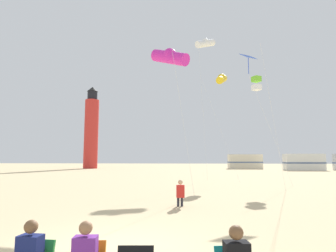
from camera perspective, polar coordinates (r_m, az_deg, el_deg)
The scene contains 10 objects.
ground at distance 6.97m, azimuth -11.68°, elevation -23.81°, with size 200.00×200.00×0.00m, color #D3BC8C.
kite_flyer_standing at distance 12.19m, azimuth 2.54°, elevation -13.49°, with size 0.36×0.53×1.16m.
kite_box_lime at distance 24.13m, azimuth 17.68°, elevation 8.30°, with size 3.16×2.54×8.74m.
kite_tube_gold at distance 27.78m, azimuth 10.95°, elevation 9.46°, with size 3.20×3.37×10.40m.
kite_diamond_blue at distance 19.75m, azimuth 16.42°, elevation 12.58°, with size 2.74×2.74×9.04m.
kite_tube_white at distance 30.24m, azimuth 7.65°, elevation 16.46°, with size 2.32×2.19×14.60m.
kite_tube_magenta at distance 16.26m, azimuth 0.38°, elevation 13.99°, with size 2.54×2.34×8.50m.
lighthouse_distant at distance 58.88m, azimuth -15.44°, elevation -0.74°, with size 2.80×2.80×16.80m.
rv_van_cream at distance 57.26m, azimuth 15.49°, elevation -7.04°, with size 6.55×2.67×2.80m.
rv_van_white at distance 53.39m, azimuth 26.06°, elevation -6.66°, with size 6.48×2.45×2.80m.
Camera 1 is at (1.83, -6.40, 2.08)m, focal length 29.74 mm.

